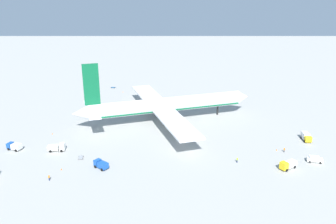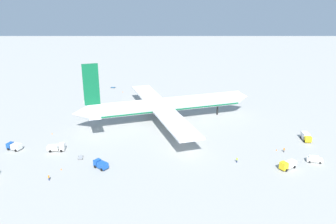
{
  "view_description": "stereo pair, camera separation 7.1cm",
  "coord_description": "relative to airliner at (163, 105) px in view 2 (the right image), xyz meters",
  "views": [
    {
      "loc": [
        -0.1,
        -133.55,
        50.58
      ],
      "look_at": [
        0.48,
        -3.84,
        5.09
      ],
      "focal_mm": 36.21,
      "sensor_mm": 36.0,
      "label": 1
    },
    {
      "loc": [
        -0.03,
        -133.55,
        50.58
      ],
      "look_at": [
        0.48,
        -3.84,
        5.09
      ],
      "focal_mm": 36.21,
      "sensor_mm": 36.0,
      "label": 2
    }
  ],
  "objects": [
    {
      "name": "ground_plane",
      "position": [
        1.46,
        0.35,
        -6.87
      ],
      "size": [
        600.0,
        600.0,
        0.0
      ],
      "primitive_type": "plane",
      "color": "#9E9E99"
    },
    {
      "name": "service_truck_3",
      "position": [
        -36.32,
        -29.01,
        -5.49
      ],
      "size": [
        5.77,
        2.7,
        2.78
      ],
      "color": "white",
      "rests_on": "ground"
    },
    {
      "name": "traffic_cone_3",
      "position": [
        -31.02,
        -42.12,
        -6.6
      ],
      "size": [
        0.36,
        0.36,
        0.55
      ],
      "primitive_type": "cone",
      "color": "orange",
      "rests_on": "ground"
    },
    {
      "name": "airliner",
      "position": [
        0.0,
        0.0,
        0.0
      ],
      "size": [
        74.21,
        69.88,
        26.05
      ],
      "color": "white",
      "rests_on": "ground"
    },
    {
      "name": "ground_worker_1",
      "position": [
        40.52,
        -30.01,
        -6.0
      ],
      "size": [
        0.44,
        0.44,
        1.71
      ],
      "color": "#3F3F47",
      "rests_on": "ground"
    },
    {
      "name": "traffic_cone_2",
      "position": [
        -42.67,
        -14.54,
        -6.6
      ],
      "size": [
        0.36,
        0.36,
        0.55
      ],
      "primitive_type": "cone",
      "color": "orange",
      "rests_on": "ground"
    },
    {
      "name": "service_truck_5",
      "position": [
        -51.14,
        -28.02,
        -5.55
      ],
      "size": [
        5.45,
        3.89,
        2.28
      ],
      "color": "#194CA5",
      "rests_on": "ground"
    },
    {
      "name": "traffic_cone_1",
      "position": [
        38.4,
        -28.69,
        -6.6
      ],
      "size": [
        0.36,
        0.36,
        0.55
      ],
      "primitive_type": "cone",
      "color": "orange",
      "rests_on": "ground"
    },
    {
      "name": "traffic_cone_0",
      "position": [
        -23.09,
        43.16,
        -6.6
      ],
      "size": [
        0.36,
        0.36,
        0.55
      ],
      "primitive_type": "cone",
      "color": "orange",
      "rests_on": "ground"
    },
    {
      "name": "ground_worker_2",
      "position": [
        23.25,
        -37.34,
        -5.97
      ],
      "size": [
        0.51,
        0.51,
        1.76
      ],
      "color": "navy",
      "rests_on": "ground"
    },
    {
      "name": "service_truck_4",
      "position": [
        -19.1,
        -41.05,
        -5.58
      ],
      "size": [
        5.02,
        4.64,
        2.36
      ],
      "color": "#194CA5",
      "rests_on": "ground"
    },
    {
      "name": "baggage_cart_1",
      "position": [
        -29.78,
        52.47,
        -6.61
      ],
      "size": [
        3.08,
        1.76,
        0.4
      ],
      "color": "#26598C",
      "rests_on": "ground"
    },
    {
      "name": "service_van",
      "position": [
        47.89,
        -37.0,
        -5.84
      ],
      "size": [
        5.03,
        2.82,
        1.97
      ],
      "color": "white",
      "rests_on": "ground"
    },
    {
      "name": "baggage_cart_0",
      "position": [
        -26.99,
        -34.42,
        -6.61
      ],
      "size": [
        1.9,
        3.25,
        0.4
      ],
      "color": "gray",
      "rests_on": "ground"
    },
    {
      "name": "service_truck_2",
      "position": [
        51.6,
        -20.17,
        -5.41
      ],
      "size": [
        2.72,
        5.55,
        2.66
      ],
      "color": "yellow",
      "rests_on": "ground"
    },
    {
      "name": "service_truck_0",
      "position": [
        37.95,
        -41.32,
        -5.48
      ],
      "size": [
        6.05,
        4.96,
        2.69
      ],
      "color": "yellow",
      "rests_on": "ground"
    },
    {
      "name": "ground_worker_0",
      "position": [
        -32.66,
        -48.23,
        -5.96
      ],
      "size": [
        0.55,
        0.55,
        1.79
      ],
      "color": "navy",
      "rests_on": "ground"
    }
  ]
}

